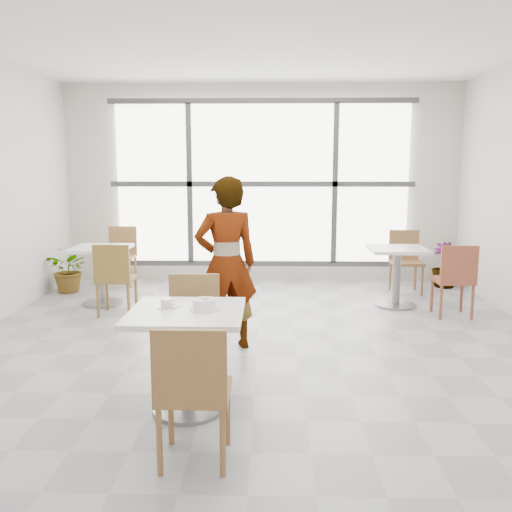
{
  "coord_description": "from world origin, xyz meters",
  "views": [
    {
      "loc": [
        0.11,
        -4.85,
        1.74
      ],
      "look_at": [
        0.0,
        -0.3,
        1.0
      ],
      "focal_mm": 38.05,
      "sensor_mm": 36.0,
      "label": 1
    }
  ],
  "objects_px": {
    "bg_chair_right_near": "(455,276)",
    "bg_chair_right_far": "(405,257)",
    "bg_table_right": "(397,268)",
    "chair_far": "(193,320)",
    "coffee_cup": "(167,304)",
    "bg_table_left": "(101,267)",
    "plant_left": "(70,269)",
    "main_table": "(187,341)",
    "person": "(226,264)",
    "bg_chair_left_near": "(114,275)",
    "bg_chair_left_far": "(121,252)",
    "oatmeal_bowl": "(205,304)",
    "plant_right": "(445,265)",
    "chair_near": "(192,386)"
  },
  "relations": [
    {
      "from": "bg_chair_left_near",
      "to": "plant_left",
      "type": "relative_size",
      "value": 1.32
    },
    {
      "from": "main_table",
      "to": "person",
      "type": "bearing_deg",
      "value": 82.97
    },
    {
      "from": "bg_table_left",
      "to": "plant_right",
      "type": "bearing_deg",
      "value": 13.43
    },
    {
      "from": "chair_far",
      "to": "bg_table_left",
      "type": "distance_m",
      "value": 2.9
    },
    {
      "from": "person",
      "to": "plant_left",
      "type": "bearing_deg",
      "value": -61.95
    },
    {
      "from": "chair_far",
      "to": "bg_chair_left_near",
      "type": "bearing_deg",
      "value": 122.06
    },
    {
      "from": "person",
      "to": "bg_chair_left_far",
      "type": "relative_size",
      "value": 1.92
    },
    {
      "from": "coffee_cup",
      "to": "oatmeal_bowl",
      "type": "bearing_deg",
      "value": -11.01
    },
    {
      "from": "chair_far",
      "to": "coffee_cup",
      "type": "relative_size",
      "value": 5.47
    },
    {
      "from": "bg_table_left",
      "to": "plant_left",
      "type": "xyz_separation_m",
      "value": [
        -0.66,
        0.68,
        -0.16
      ]
    },
    {
      "from": "main_table",
      "to": "plant_left",
      "type": "distance_m",
      "value": 4.37
    },
    {
      "from": "coffee_cup",
      "to": "bg_table_left",
      "type": "height_order",
      "value": "coffee_cup"
    },
    {
      "from": "main_table",
      "to": "oatmeal_bowl",
      "type": "height_order",
      "value": "oatmeal_bowl"
    },
    {
      "from": "person",
      "to": "bg_chair_right_near",
      "type": "xyz_separation_m",
      "value": [
        2.58,
        1.14,
        -0.33
      ]
    },
    {
      "from": "bg_chair_left_far",
      "to": "oatmeal_bowl",
      "type": "bearing_deg",
      "value": -67.59
    },
    {
      "from": "oatmeal_bowl",
      "to": "plant_right",
      "type": "height_order",
      "value": "oatmeal_bowl"
    },
    {
      "from": "plant_right",
      "to": "bg_table_right",
      "type": "bearing_deg",
      "value": -130.67
    },
    {
      "from": "bg_chair_left_far",
      "to": "bg_chair_right_near",
      "type": "bearing_deg",
      "value": -21.69
    },
    {
      "from": "bg_table_right",
      "to": "plant_left",
      "type": "xyz_separation_m",
      "value": [
        -4.43,
        0.68,
        -0.16
      ]
    },
    {
      "from": "chair_near",
      "to": "plant_right",
      "type": "height_order",
      "value": "chair_near"
    },
    {
      "from": "main_table",
      "to": "bg_chair_right_near",
      "type": "relative_size",
      "value": 0.92
    },
    {
      "from": "bg_chair_left_near",
      "to": "coffee_cup",
      "type": "bearing_deg",
      "value": 113.88
    },
    {
      "from": "chair_near",
      "to": "bg_chair_left_near",
      "type": "bearing_deg",
      "value": -67.06
    },
    {
      "from": "chair_near",
      "to": "person",
      "type": "relative_size",
      "value": 0.52
    },
    {
      "from": "bg_chair_right_far",
      "to": "plant_left",
      "type": "distance_m",
      "value": 4.74
    },
    {
      "from": "bg_table_left",
      "to": "bg_chair_right_far",
      "type": "height_order",
      "value": "bg_chair_right_far"
    },
    {
      "from": "bg_chair_right_near",
      "to": "plant_left",
      "type": "xyz_separation_m",
      "value": [
        -4.98,
        1.21,
        -0.17
      ]
    },
    {
      "from": "person",
      "to": "bg_chair_left_near",
      "type": "xyz_separation_m",
      "value": [
        -1.41,
        1.11,
        -0.33
      ]
    },
    {
      "from": "chair_near",
      "to": "bg_chair_left_far",
      "type": "bearing_deg",
      "value": -70.53
    },
    {
      "from": "person",
      "to": "bg_chair_right_far",
      "type": "bearing_deg",
      "value": -150.59
    },
    {
      "from": "coffee_cup",
      "to": "bg_chair_left_far",
      "type": "height_order",
      "value": "bg_chair_left_far"
    },
    {
      "from": "chair_far",
      "to": "bg_table_left",
      "type": "height_order",
      "value": "chair_far"
    },
    {
      "from": "chair_near",
      "to": "bg_chair_right_far",
      "type": "height_order",
      "value": "same"
    },
    {
      "from": "coffee_cup",
      "to": "plant_left",
      "type": "relative_size",
      "value": 0.24
    },
    {
      "from": "bg_chair_left_near",
      "to": "main_table",
      "type": "bearing_deg",
      "value": 116.19
    },
    {
      "from": "coffee_cup",
      "to": "person",
      "type": "relative_size",
      "value": 0.1
    },
    {
      "from": "bg_chair_right_near",
      "to": "bg_chair_right_far",
      "type": "xyz_separation_m",
      "value": [
        -0.25,
        1.36,
        0.0
      ]
    },
    {
      "from": "oatmeal_bowl",
      "to": "bg_chair_left_near",
      "type": "bearing_deg",
      "value": 118.58
    },
    {
      "from": "chair_near",
      "to": "bg_chair_right_far",
      "type": "relative_size",
      "value": 1.0
    },
    {
      "from": "oatmeal_bowl",
      "to": "plant_left",
      "type": "xyz_separation_m",
      "value": [
        -2.36,
        3.75,
        -0.46
      ]
    },
    {
      "from": "bg_table_right",
      "to": "bg_chair_right_far",
      "type": "relative_size",
      "value": 0.86
    },
    {
      "from": "chair_near",
      "to": "chair_far",
      "type": "distance_m",
      "value": 1.37
    },
    {
      "from": "plant_left",
      "to": "plant_right",
      "type": "xyz_separation_m",
      "value": [
        5.4,
        0.46,
        0.0
      ]
    },
    {
      "from": "coffee_cup",
      "to": "bg_table_right",
      "type": "height_order",
      "value": "coffee_cup"
    },
    {
      "from": "person",
      "to": "coffee_cup",
      "type": "bearing_deg",
      "value": 58.98
    },
    {
      "from": "oatmeal_bowl",
      "to": "bg_chair_right_far",
      "type": "relative_size",
      "value": 0.24
    },
    {
      "from": "chair_near",
      "to": "coffee_cup",
      "type": "bearing_deg",
      "value": -69.99
    },
    {
      "from": "person",
      "to": "bg_chair_right_far",
      "type": "height_order",
      "value": "person"
    },
    {
      "from": "oatmeal_bowl",
      "to": "bg_chair_left_near",
      "type": "distance_m",
      "value": 2.87
    },
    {
      "from": "chair_far",
      "to": "bg_chair_right_far",
      "type": "bearing_deg",
      "value": 52.25
    }
  ]
}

